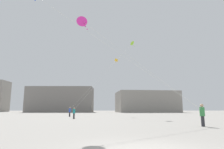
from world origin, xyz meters
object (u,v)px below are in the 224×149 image
object	(u,v)px
kite_magenta_diamond	(84,23)
kite_amber_delta	(115,62)
building_right_hall	(146,102)
person_in_green	(202,114)
person_in_blue	(70,111)
kite_lime_diamond	(131,44)
building_centre_hall	(61,100)
person_in_teal	(74,112)

from	to	relation	value
kite_magenta_diamond	kite_amber_delta	xyz separation A→B (m)	(4.22, 27.42, 3.46)
kite_amber_delta	building_right_hall	xyz separation A→B (m)	(15.76, 40.42, -7.40)
person_in_green	kite_amber_delta	distance (m)	28.83
person_in_blue	person_in_green	xyz separation A→B (m)	(14.22, -21.60, 0.04)
kite_lime_diamond	building_centre_hall	size ratio (longest dim) A/B	0.46
building_right_hall	kite_amber_delta	bearing A→B (deg)	-111.29
kite_amber_delta	person_in_green	bearing A→B (deg)	-78.22
person_in_teal	building_right_hall	distance (m)	57.60
building_right_hall	person_in_blue	bearing A→B (deg)	-118.55
person_in_blue	kite_magenta_diamond	size ratio (longest dim) A/B	0.17
person_in_green	building_centre_hall	world-z (taller)	building_centre_hall
kite_lime_diamond	person_in_blue	bearing A→B (deg)	164.76
building_centre_hall	building_right_hall	world-z (taller)	building_centre_hall
kite_lime_diamond	building_right_hall	size ratio (longest dim) A/B	0.50
kite_amber_delta	building_centre_hall	distance (m)	47.83
building_centre_hall	person_in_blue	bearing A→B (deg)	-76.39
person_in_teal	kite_lime_diamond	size ratio (longest dim) A/B	0.13
person_in_blue	kite_magenta_diamond	world-z (taller)	kite_magenta_diamond
kite_magenta_diamond	person_in_blue	bearing A→B (deg)	101.24
kite_amber_delta	building_right_hall	bearing A→B (deg)	68.71
building_centre_hall	person_in_teal	bearing A→B (deg)	-76.41
person_in_blue	kite_amber_delta	bearing A→B (deg)	-83.86
person_in_green	kite_lime_diamond	xyz separation A→B (m)	(-2.96, 18.53, 12.16)
kite_lime_diamond	kite_magenta_diamond	size ratio (longest dim) A/B	1.21
person_in_blue	kite_magenta_diamond	bearing A→B (deg)	169.52
kite_magenta_diamond	kite_amber_delta	world-z (taller)	kite_amber_delta
person_in_blue	person_in_teal	world-z (taller)	person_in_blue
person_in_blue	kite_lime_diamond	bearing A→B (deg)	-126.96
building_centre_hall	building_right_hall	xyz separation A→B (m)	(36.00, -2.43, -1.00)
person_in_teal	building_right_hall	world-z (taller)	building_right_hall
person_in_blue	kite_amber_delta	distance (m)	14.56
kite_lime_diamond	building_centre_hall	world-z (taller)	kite_lime_diamond
person_in_blue	kite_amber_delta	world-z (taller)	kite_amber_delta
building_centre_hall	building_right_hall	distance (m)	36.10
person_in_teal	building_centre_hall	world-z (taller)	building_centre_hall
person_in_teal	kite_lime_diamond	distance (m)	16.16
person_in_green	kite_amber_delta	xyz separation A→B (m)	(-5.47, 26.23, 10.64)
person_in_green	kite_lime_diamond	bearing A→B (deg)	-69.27
kite_amber_delta	building_centre_hall	bearing A→B (deg)	115.28
building_centre_hall	kite_magenta_diamond	bearing A→B (deg)	-77.15
kite_lime_diamond	kite_amber_delta	distance (m)	8.24
kite_amber_delta	person_in_teal	bearing A→B (deg)	-118.94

